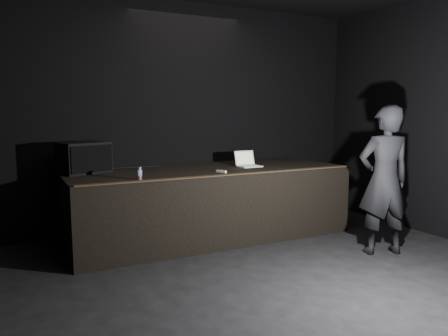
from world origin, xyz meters
name	(u,v)px	position (x,y,z in m)	size (l,w,h in m)	color
ground	(331,310)	(0.00, 0.00, 0.00)	(7.00, 7.00, 0.00)	black
room_walls	(339,88)	(0.00, 0.00, 2.02)	(6.10, 7.10, 3.52)	black
stage_riser	(208,202)	(0.00, 2.73, 0.50)	(4.00, 1.50, 1.00)	black
riser_lip	(230,174)	(0.00, 2.02, 1.01)	(3.92, 0.10, 0.01)	brown
stage_monitor	(84,158)	(-1.67, 3.07, 1.21)	(0.73, 0.62, 0.41)	black
cable	(131,168)	(-0.98, 3.27, 1.01)	(0.02, 0.02, 0.91)	black
laptop	(247,162)	(0.63, 2.68, 1.06)	(0.35, 0.32, 0.23)	white
beer_can	(139,173)	(-1.17, 2.18, 1.08)	(0.07, 0.07, 0.16)	silver
plastic_cup	(240,161)	(0.64, 2.92, 1.06)	(0.09, 0.09, 0.11)	white
wii_remote	(221,171)	(0.00, 2.27, 1.02)	(0.04, 0.17, 0.03)	white
person	(384,180)	(1.68, 1.00, 0.95)	(0.69, 0.46, 1.90)	black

